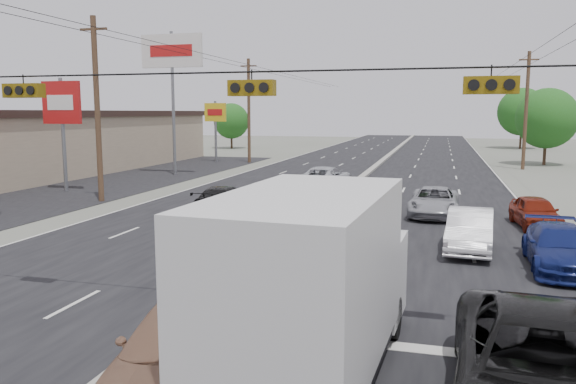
# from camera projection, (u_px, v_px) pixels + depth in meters

# --- Properties ---
(ground) EXTENTS (200.00, 200.00, 0.00)m
(ground) POSITION_uv_depth(u_px,v_px,m) (195.00, 317.00, 13.57)
(ground) COLOR #606356
(ground) RESTS_ON ground
(road_surface) EXTENTS (20.00, 160.00, 0.02)m
(road_surface) POSITION_uv_depth(u_px,v_px,m) (363.00, 178.00, 42.23)
(road_surface) COLOR black
(road_surface) RESTS_ON ground
(center_median) EXTENTS (0.50, 160.00, 0.20)m
(center_median) POSITION_uv_depth(u_px,v_px,m) (363.00, 177.00, 42.21)
(center_median) COLOR gray
(center_median) RESTS_ON ground
(strip_mall) EXTENTS (12.00, 42.00, 4.60)m
(strip_mall) POSITION_uv_depth(u_px,v_px,m) (23.00, 146.00, 43.89)
(strip_mall) COLOR tan
(strip_mall) RESTS_ON ground
(parking_lot) EXTENTS (10.00, 42.00, 0.02)m
(parking_lot) POSITION_uv_depth(u_px,v_px,m) (126.00, 179.00, 41.88)
(parking_lot) COLOR black
(parking_lot) RESTS_ON ground
(utility_pole_left_b) EXTENTS (1.60, 0.30, 10.00)m
(utility_pole_left_b) POSITION_uv_depth(u_px,v_px,m) (97.00, 109.00, 30.43)
(utility_pole_left_b) COLOR #422D1E
(utility_pole_left_b) RESTS_ON ground
(utility_pole_left_c) EXTENTS (1.60, 0.30, 10.00)m
(utility_pole_left_c) POSITION_uv_depth(u_px,v_px,m) (249.00, 110.00, 54.31)
(utility_pole_left_c) COLOR #422D1E
(utility_pole_left_c) RESTS_ON ground
(utility_pole_right_c) EXTENTS (1.60, 0.30, 10.00)m
(utility_pole_right_c) POSITION_uv_depth(u_px,v_px,m) (526.00, 110.00, 47.80)
(utility_pole_right_c) COLOR #422D1E
(utility_pole_right_c) RESTS_ON ground
(traffic_signals) EXTENTS (25.00, 0.30, 0.54)m
(traffic_signals) POSITION_uv_depth(u_px,v_px,m) (248.00, 86.00, 12.43)
(traffic_signals) COLOR black
(traffic_signals) RESTS_ON ground
(pole_sign_mid) EXTENTS (2.60, 0.25, 7.00)m
(pole_sign_mid) POSITION_uv_depth(u_px,v_px,m) (62.00, 109.00, 34.47)
(pole_sign_mid) COLOR slate
(pole_sign_mid) RESTS_ON ground
(pole_sign_billboard) EXTENTS (5.00, 0.25, 11.00)m
(pole_sign_billboard) POSITION_uv_depth(u_px,v_px,m) (172.00, 60.00, 42.84)
(pole_sign_billboard) COLOR slate
(pole_sign_billboard) RESTS_ON ground
(pole_sign_far) EXTENTS (2.20, 0.25, 6.00)m
(pole_sign_far) POSITION_uv_depth(u_px,v_px,m) (215.00, 117.00, 55.32)
(pole_sign_far) COLOR slate
(pole_sign_far) RESTS_ON ground
(tree_left_far) EXTENTS (4.80, 4.80, 6.12)m
(tree_left_far) POSITION_uv_depth(u_px,v_px,m) (231.00, 121.00, 76.08)
(tree_left_far) COLOR #382619
(tree_left_far) RESTS_ON ground
(tree_right_mid) EXTENTS (5.60, 5.60, 7.14)m
(tree_right_mid) POSITION_uv_depth(u_px,v_px,m) (547.00, 118.00, 52.04)
(tree_right_mid) COLOR #382619
(tree_right_mid) RESTS_ON ground
(tree_right_far) EXTENTS (6.40, 6.40, 8.16)m
(tree_right_far) POSITION_uv_depth(u_px,v_px,m) (522.00, 112.00, 75.57)
(tree_right_far) COLOR #382619
(tree_right_far) RESTS_ON ground
(box_truck) EXTENTS (2.89, 7.24, 3.60)m
(box_truck) POSITION_uv_depth(u_px,v_px,m) (315.00, 284.00, 10.10)
(box_truck) COLOR black
(box_truck) RESTS_ON ground
(tan_sedan) EXTENTS (2.96, 5.89, 1.64)m
(tan_sedan) POSITION_uv_depth(u_px,v_px,m) (193.00, 349.00, 9.80)
(tan_sedan) COLOR #876049
(tan_sedan) RESTS_ON ground
(red_sedan) EXTENTS (1.73, 4.31, 1.39)m
(red_sedan) POSITION_uv_depth(u_px,v_px,m) (295.00, 251.00, 17.20)
(red_sedan) COLOR maroon
(red_sedan) RESTS_ON ground
(black_suv) EXTENTS (3.30, 6.51, 1.77)m
(black_suv) POSITION_uv_depth(u_px,v_px,m) (549.00, 373.00, 8.74)
(black_suv) COLOR black
(black_suv) RESTS_ON ground
(queue_car_a) EXTENTS (1.63, 4.02, 1.37)m
(queue_car_a) POSITION_uv_depth(u_px,v_px,m) (349.00, 214.00, 23.46)
(queue_car_a) COLOR black
(queue_car_a) RESTS_ON ground
(queue_car_b) EXTENTS (1.87, 4.52, 1.45)m
(queue_car_b) POSITION_uv_depth(u_px,v_px,m) (470.00, 231.00, 20.03)
(queue_car_b) COLOR white
(queue_car_b) RESTS_ON ground
(queue_car_c) EXTENTS (2.40, 4.92, 1.35)m
(queue_car_c) POSITION_uv_depth(u_px,v_px,m) (434.00, 202.00, 26.73)
(queue_car_c) COLOR #96989D
(queue_car_c) RESTS_ON ground
(queue_car_d) EXTENTS (2.01, 4.72, 1.36)m
(queue_car_d) POSITION_uv_depth(u_px,v_px,m) (560.00, 248.00, 17.60)
(queue_car_d) COLOR navy
(queue_car_d) RESTS_ON ground
(queue_car_e) EXTENTS (2.01, 4.09, 1.34)m
(queue_car_e) POSITION_uv_depth(u_px,v_px,m) (535.00, 212.00, 23.95)
(queue_car_e) COLOR maroon
(queue_car_e) RESTS_ON ground
(oncoming_near) EXTENTS (2.05, 4.67, 1.34)m
(oncoming_near) POSITION_uv_depth(u_px,v_px,m) (224.00, 200.00, 27.47)
(oncoming_near) COLOR black
(oncoming_near) RESTS_ON ground
(oncoming_far) EXTENTS (2.85, 5.64, 1.53)m
(oncoming_far) POSITION_uv_depth(u_px,v_px,m) (325.00, 179.00, 35.31)
(oncoming_far) COLOR #B9BCC1
(oncoming_far) RESTS_ON ground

